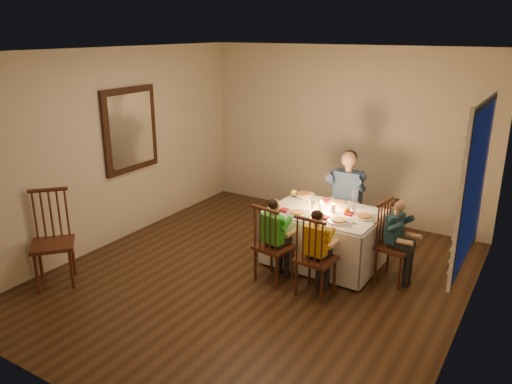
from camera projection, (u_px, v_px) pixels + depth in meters
The scene contains 26 objects.
ground at pixel (257, 277), 5.94m from camera, with size 5.00×5.00×0.00m, color black.
wall_left at pixel (113, 148), 6.66m from camera, with size 0.02×5.00×2.60m, color #B8AF9D.
wall_right at pixel (473, 209), 4.41m from camera, with size 0.02×5.00×2.60m, color #B8AF9D.
wall_back at pixel (343, 134), 7.56m from camera, with size 4.50×0.02×2.60m, color #B8AF9D.
ceiling at pixel (257, 51), 5.13m from camera, with size 5.00×5.00×0.00m, color white.
dining_table at pixel (324, 226), 6.15m from camera, with size 1.37×1.00×0.67m.
chair_adult at pixel (344, 242), 6.93m from camera, with size 0.39×0.37×0.95m, color #37160F, non-canonical shape.
chair_near_left at pixel (274, 280), 5.88m from camera, with size 0.39×0.37×0.95m, color #37160F, non-canonical shape.
chair_near_right at pixel (315, 293), 5.58m from camera, with size 0.39×0.37×0.95m, color #37160F, non-canonical shape.
chair_end at pixel (392, 280), 5.88m from camera, with size 0.39×0.37×0.95m, color #37160F, non-canonical shape.
chair_extra at pixel (58, 283), 5.81m from camera, with size 0.45×0.43×1.10m, color #37160F, non-canonical shape.
adult at pixel (344, 242), 6.93m from camera, with size 0.48×0.44×1.29m, color navy, non-canonical shape.
child_green at pixel (274, 280), 5.88m from camera, with size 0.32×0.30×1.01m, color green, non-canonical shape.
child_yellow at pixel (315, 293), 5.58m from camera, with size 0.31×0.29×1.00m, color gold, non-canonical shape.
child_teal at pixel (392, 280), 5.88m from camera, with size 0.32×0.29×1.01m, color #1B3945, non-canonical shape.
setting_adult at pixel (339, 203), 6.31m from camera, with size 0.26×0.26×0.02m, color silver.
setting_green at pixel (297, 213), 5.98m from camera, with size 0.26×0.26×0.02m, color silver.
setting_yellow at pixel (339, 221), 5.74m from camera, with size 0.26×0.26×0.02m, color silver.
setting_teal at pixel (364, 217), 5.86m from camera, with size 0.26×0.26×0.02m, color silver.
candle_left at pixel (321, 206), 6.10m from camera, with size 0.06×0.06×0.10m, color silver.
candle_right at pixel (333, 209), 6.02m from camera, with size 0.06×0.06×0.10m, color silver.
squash at pixel (294, 193), 6.60m from camera, with size 0.09×0.09×0.09m, color yellow.
orange_fruit at pixel (346, 211), 5.98m from camera, with size 0.08×0.08×0.08m, color orange.
serving_bowl at pixel (304, 196), 6.54m from camera, with size 0.24×0.24×0.06m, color silver.
wall_mirror at pixel (130, 130), 6.82m from camera, with size 0.06×0.95×1.15m.
window_blinds at pixel (473, 184), 4.45m from camera, with size 0.07×1.34×1.54m.
Camera 1 is at (2.78, -4.54, 2.82)m, focal length 35.00 mm.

